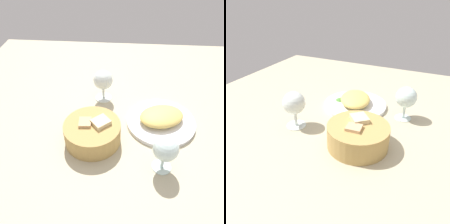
# 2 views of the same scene
# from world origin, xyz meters

# --- Properties ---
(ground_plane) EXTENTS (1.40, 1.40, 0.02)m
(ground_plane) POSITION_xyz_m (0.00, 0.00, -0.01)
(ground_plane) COLOR #B3A98A
(plate) EXTENTS (0.25, 0.25, 0.01)m
(plate) POSITION_xyz_m (-0.16, -0.04, 0.01)
(plate) COLOR white
(plate) RESTS_ON ground_plane
(omelette) EXTENTS (0.19, 0.17, 0.04)m
(omelette) POSITION_xyz_m (-0.16, -0.04, 0.03)
(omelette) COLOR #E1BF60
(omelette) RESTS_ON plate
(lettuce_garnish) EXTENTS (0.04, 0.04, 0.01)m
(lettuce_garnish) POSITION_xyz_m (-0.16, -0.10, 0.02)
(lettuce_garnish) COLOR #437E2D
(lettuce_garnish) RESTS_ON plate
(bread_basket) EXTENTS (0.19, 0.19, 0.09)m
(bread_basket) POSITION_xyz_m (0.08, 0.06, 0.04)
(bread_basket) COLOR tan
(bread_basket) RESTS_ON ground_plane
(wine_glass_near) EXTENTS (0.08, 0.08, 0.13)m
(wine_glass_near) POSITION_xyz_m (0.07, -0.17, 0.08)
(wine_glass_near) COLOR silver
(wine_glass_near) RESTS_ON ground_plane
(wine_glass_far) EXTENTS (0.07, 0.07, 0.12)m
(wine_glass_far) POSITION_xyz_m (-0.14, 0.16, 0.08)
(wine_glass_far) COLOR silver
(wine_glass_far) RESTS_ON ground_plane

